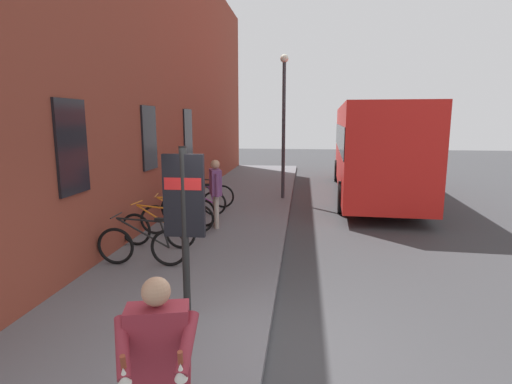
{
  "coord_description": "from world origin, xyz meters",
  "views": [
    {
      "loc": [
        -4.48,
        -0.4,
        2.86
      ],
      "look_at": [
        3.63,
        0.55,
        1.4
      ],
      "focal_mm": 28.62,
      "sensor_mm": 36.0,
      "label": 1
    }
  ],
  "objects_px": {
    "city_bus": "(373,145)",
    "tourist_with_hotdogs": "(159,357)",
    "bicycle_far_end": "(143,245)",
    "bicycle_nearest_sign": "(188,210)",
    "bicycle_under_window": "(196,202)",
    "bicycle_end_of_row": "(178,218)",
    "street_lamp": "(284,114)",
    "bicycle_mid_rack": "(158,230)",
    "bicycle_leaning_wall": "(207,195)",
    "pedestrian_by_facade": "(216,187)",
    "transit_info_sign": "(184,207)"
  },
  "relations": [
    {
      "from": "tourist_with_hotdogs",
      "to": "bicycle_leaning_wall",
      "type": "bearing_deg",
      "value": 11.44
    },
    {
      "from": "pedestrian_by_facade",
      "to": "street_lamp",
      "type": "xyz_separation_m",
      "value": [
        4.26,
        -1.5,
        1.86
      ]
    },
    {
      "from": "bicycle_under_window",
      "to": "tourist_with_hotdogs",
      "type": "bearing_deg",
      "value": -166.85
    },
    {
      "from": "tourist_with_hotdogs",
      "to": "bicycle_mid_rack",
      "type": "bearing_deg",
      "value": 20.25
    },
    {
      "from": "bicycle_nearest_sign",
      "to": "transit_info_sign",
      "type": "relative_size",
      "value": 0.7
    },
    {
      "from": "city_bus",
      "to": "street_lamp",
      "type": "bearing_deg",
      "value": 116.01
    },
    {
      "from": "bicycle_far_end",
      "to": "pedestrian_by_facade",
      "type": "bearing_deg",
      "value": -15.51
    },
    {
      "from": "bicycle_far_end",
      "to": "bicycle_under_window",
      "type": "relative_size",
      "value": 1.0
    },
    {
      "from": "tourist_with_hotdogs",
      "to": "bicycle_far_end",
      "type": "bearing_deg",
      "value": 23.69
    },
    {
      "from": "transit_info_sign",
      "to": "tourist_with_hotdogs",
      "type": "relative_size",
      "value": 1.49
    },
    {
      "from": "bicycle_far_end",
      "to": "street_lamp",
      "type": "distance_m",
      "value": 7.9
    },
    {
      "from": "bicycle_far_end",
      "to": "bicycle_leaning_wall",
      "type": "relative_size",
      "value": 1.0
    },
    {
      "from": "transit_info_sign",
      "to": "street_lamp",
      "type": "xyz_separation_m",
      "value": [
        9.14,
        -0.85,
        1.32
      ]
    },
    {
      "from": "bicycle_far_end",
      "to": "tourist_with_hotdogs",
      "type": "distance_m",
      "value": 4.9
    },
    {
      "from": "bicycle_end_of_row",
      "to": "street_lamp",
      "type": "xyz_separation_m",
      "value": [
        4.94,
        -2.29,
        2.53
      ]
    },
    {
      "from": "transit_info_sign",
      "to": "city_bus",
      "type": "height_order",
      "value": "city_bus"
    },
    {
      "from": "bicycle_nearest_sign",
      "to": "tourist_with_hotdogs",
      "type": "distance_m",
      "value": 7.83
    },
    {
      "from": "bicycle_nearest_sign",
      "to": "city_bus",
      "type": "distance_m",
      "value": 8.07
    },
    {
      "from": "tourist_with_hotdogs",
      "to": "city_bus",
      "type": "bearing_deg",
      "value": -15.43
    },
    {
      "from": "tourist_with_hotdogs",
      "to": "street_lamp",
      "type": "xyz_separation_m",
      "value": [
        11.58,
        -0.34,
        1.93
      ]
    },
    {
      "from": "bicycle_nearest_sign",
      "to": "bicycle_under_window",
      "type": "xyz_separation_m",
      "value": [
        1.03,
        0.04,
        -0.0
      ]
    },
    {
      "from": "transit_info_sign",
      "to": "street_lamp",
      "type": "distance_m",
      "value": 9.27
    },
    {
      "from": "city_bus",
      "to": "tourist_with_hotdogs",
      "type": "bearing_deg",
      "value": 164.57
    },
    {
      "from": "bicycle_leaning_wall",
      "to": "tourist_with_hotdogs",
      "type": "bearing_deg",
      "value": -168.56
    },
    {
      "from": "bicycle_end_of_row",
      "to": "pedestrian_by_facade",
      "type": "xyz_separation_m",
      "value": [
        0.68,
        -0.8,
        0.68
      ]
    },
    {
      "from": "bicycle_under_window",
      "to": "transit_info_sign",
      "type": "relative_size",
      "value": 0.74
    },
    {
      "from": "bicycle_mid_rack",
      "to": "bicycle_end_of_row",
      "type": "distance_m",
      "value": 1.07
    },
    {
      "from": "bicycle_nearest_sign",
      "to": "tourist_with_hotdogs",
      "type": "bearing_deg",
      "value": -165.44
    },
    {
      "from": "bicycle_leaning_wall",
      "to": "tourist_with_hotdogs",
      "type": "height_order",
      "value": "tourist_with_hotdogs"
    },
    {
      "from": "bicycle_under_window",
      "to": "pedestrian_by_facade",
      "type": "distance_m",
      "value": 1.67
    },
    {
      "from": "street_lamp",
      "to": "bicycle_far_end",
      "type": "bearing_deg",
      "value": 162.17
    },
    {
      "from": "street_lamp",
      "to": "bicycle_end_of_row",
      "type": "bearing_deg",
      "value": 155.11
    },
    {
      "from": "transit_info_sign",
      "to": "city_bus",
      "type": "distance_m",
      "value": 11.52
    },
    {
      "from": "bicycle_end_of_row",
      "to": "street_lamp",
      "type": "bearing_deg",
      "value": -24.89
    },
    {
      "from": "street_lamp",
      "to": "bicycle_mid_rack",
      "type": "bearing_deg",
      "value": 158.24
    },
    {
      "from": "city_bus",
      "to": "pedestrian_by_facade",
      "type": "height_order",
      "value": "city_bus"
    },
    {
      "from": "bicycle_mid_rack",
      "to": "bicycle_leaning_wall",
      "type": "relative_size",
      "value": 1.0
    },
    {
      "from": "bicycle_under_window",
      "to": "tourist_with_hotdogs",
      "type": "height_order",
      "value": "tourist_with_hotdogs"
    },
    {
      "from": "bicycle_nearest_sign",
      "to": "pedestrian_by_facade",
      "type": "bearing_deg",
      "value": -106.36
    },
    {
      "from": "bicycle_under_window",
      "to": "street_lamp",
      "type": "relative_size",
      "value": 0.36
    },
    {
      "from": "bicycle_nearest_sign",
      "to": "bicycle_end_of_row",
      "type": "bearing_deg",
      "value": -179.24
    },
    {
      "from": "bicycle_far_end",
      "to": "transit_info_sign",
      "type": "distance_m",
      "value": 2.75
    },
    {
      "from": "bicycle_nearest_sign",
      "to": "street_lamp",
      "type": "height_order",
      "value": "street_lamp"
    },
    {
      "from": "bicycle_leaning_wall",
      "to": "bicycle_under_window",
      "type": "bearing_deg",
      "value": 178.02
    },
    {
      "from": "bicycle_end_of_row",
      "to": "tourist_with_hotdogs",
      "type": "bearing_deg",
      "value": -163.63
    },
    {
      "from": "bicycle_end_of_row",
      "to": "bicycle_under_window",
      "type": "bearing_deg",
      "value": 1.63
    },
    {
      "from": "bicycle_under_window",
      "to": "city_bus",
      "type": "xyz_separation_m",
      "value": [
        4.6,
        -5.65,
        1.41
      ]
    },
    {
      "from": "transit_info_sign",
      "to": "pedestrian_by_facade",
      "type": "bearing_deg",
      "value": 7.54
    },
    {
      "from": "pedestrian_by_facade",
      "to": "bicycle_mid_rack",
      "type": "bearing_deg",
      "value": 152.72
    },
    {
      "from": "city_bus",
      "to": "tourist_with_hotdogs",
      "type": "xyz_separation_m",
      "value": [
        -13.19,
        3.64,
        -0.8
      ]
    }
  ]
}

